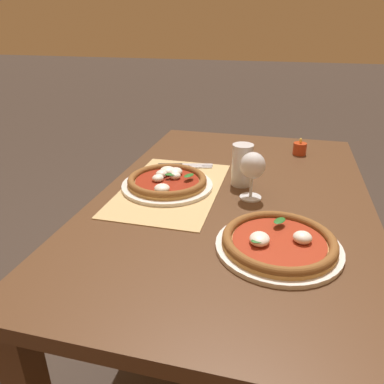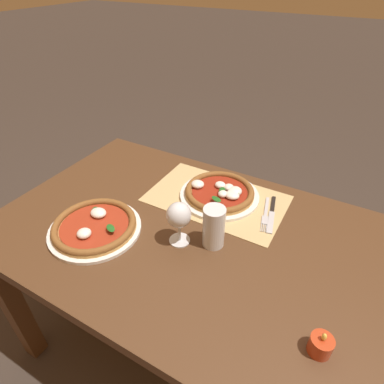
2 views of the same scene
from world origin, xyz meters
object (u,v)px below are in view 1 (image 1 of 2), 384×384
object	(u,v)px
pizza_far	(279,243)
fork	(187,167)
wine_glass	(253,168)
pizza_near	(167,181)
votive_candle	(300,149)
pint_glass	(242,166)
knife	(186,165)

from	to	relation	value
pizza_far	fork	xyz separation A→B (m)	(-0.49, -0.37, -0.01)
wine_glass	fork	size ratio (longest dim) A/B	0.78
wine_glass	pizza_near	bearing A→B (deg)	-92.40
pizza_far	wine_glass	distance (m)	0.31
fork	votive_candle	bearing A→B (deg)	123.12
fork	pizza_near	bearing A→B (deg)	-5.01
pizza_far	wine_glass	size ratio (longest dim) A/B	2.04
fork	votive_candle	size ratio (longest dim) A/B	2.75
pizza_far	fork	size ratio (longest dim) A/B	1.60
fork	pint_glass	bearing A→B (deg)	65.13
wine_glass	fork	bearing A→B (deg)	-127.57
pizza_far	fork	distance (m)	0.61
pizza_far	pint_glass	xyz separation A→B (m)	(-0.38, -0.14, 0.05)
pint_glass	knife	bearing A→B (deg)	-117.79
pint_glass	pizza_far	bearing A→B (deg)	20.61
wine_glass	pizza_far	bearing A→B (deg)	19.64
pizza_near	votive_candle	world-z (taller)	votive_candle
pizza_near	pizza_far	distance (m)	0.48
pizza_near	pizza_far	bearing A→B (deg)	52.82
pizza_near	fork	xyz separation A→B (m)	(-0.19, 0.02, -0.02)
pint_glass	votive_candle	size ratio (longest dim) A/B	2.01
knife	votive_candle	xyz separation A→B (m)	(-0.26, 0.43, 0.02)
wine_glass	votive_candle	world-z (taller)	wine_glass
knife	pizza_near	bearing A→B (deg)	-1.73
pizza_near	wine_glass	size ratio (longest dim) A/B	2.01
fork	knife	size ratio (longest dim) A/B	0.93
pizza_far	votive_candle	xyz separation A→B (m)	(-0.76, 0.06, 0.00)
knife	wine_glass	bearing A→B (deg)	50.95
knife	votive_candle	distance (m)	0.50
pint_glass	votive_candle	bearing A→B (deg)	152.37
pizza_near	pizza_far	xyz separation A→B (m)	(0.29, 0.39, -0.00)
pint_glass	votive_candle	world-z (taller)	pint_glass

